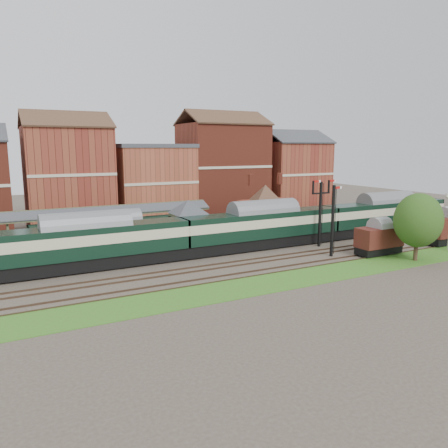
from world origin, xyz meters
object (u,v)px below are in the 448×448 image
signal_box (188,224)px  goods_van_a (379,238)px  dmu_train (263,226)px  semaphore_bracket (320,209)px  platform_railcar (110,232)px

signal_box → goods_van_a: signal_box is taller
dmu_train → signal_box: bearing=158.9°
semaphore_bracket → dmu_train: size_ratio=0.13×
semaphore_bracket → dmu_train: bearing=159.3°
signal_box → dmu_train: bearing=-21.1°
signal_box → semaphore_bracket: semaphore_bracket is taller
semaphore_bracket → goods_van_a: 7.73m
platform_railcar → goods_van_a: size_ratio=3.17×
signal_box → semaphore_bracket: 16.16m
signal_box → platform_railcar: size_ratio=0.35×
signal_box → semaphore_bracket: size_ratio=0.73×
signal_box → dmu_train: signal_box is taller
semaphore_bracket → platform_railcar: bearing=159.1°
signal_box → dmu_train: 9.04m
platform_railcar → semaphore_bracket: bearing=-20.9°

